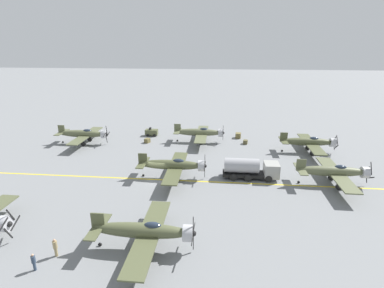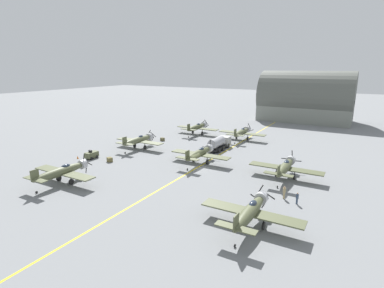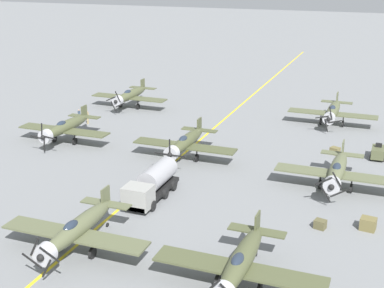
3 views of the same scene
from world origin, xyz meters
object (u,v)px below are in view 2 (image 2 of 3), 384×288
at_px(airplane_near_right, 250,211).
at_px(airplane_far_center, 242,132).
at_px(airplane_mid_center, 199,153).
at_px(airplane_near_left, 62,171).
at_px(tow_tractor, 92,155).
at_px(traffic_cone, 78,157).
at_px(ground_crew_walking, 284,192).
at_px(supply_crate_outboard, 110,160).
at_px(fuel_tanker, 219,143).
at_px(airplane_mid_left, 138,140).
at_px(hangar, 306,100).
at_px(airplane_far_left, 197,127).
at_px(airplane_mid_right, 285,167).
at_px(ground_crew_inspecting, 297,198).
at_px(supply_crate_by_tanker, 162,139).
at_px(supply_crate_mid_lane, 147,138).

relative_size(airplane_near_right, airplane_far_center, 1.00).
relative_size(airplane_mid_center, airplane_near_left, 1.00).
height_order(tow_tractor, traffic_cone, tow_tractor).
height_order(ground_crew_walking, supply_crate_outboard, ground_crew_walking).
distance_m(airplane_mid_center, fuel_tanker, 11.23).
relative_size(airplane_mid_left, supply_crate_outboard, 11.72).
distance_m(airplane_mid_center, supply_crate_outboard, 17.68).
bearing_deg(traffic_cone, airplane_mid_left, 64.30).
bearing_deg(hangar, airplane_far_left, -119.90).
bearing_deg(airplane_near_left, ground_crew_walking, 26.44).
xyz_separation_m(airplane_mid_right, tow_tractor, (-36.72, -7.84, -1.22)).
relative_size(tow_tractor, ground_crew_inspecting, 1.56).
xyz_separation_m(airplane_near_right, supply_crate_by_tanker, (-33.28, 29.65, -1.62)).
xyz_separation_m(airplane_far_left, airplane_near_right, (29.36, -40.54, 0.00)).
bearing_deg(airplane_far_left, supply_crate_outboard, -90.55).
bearing_deg(airplane_mid_center, traffic_cone, -171.25).
xyz_separation_m(ground_crew_inspecting, supply_crate_by_tanker, (-36.75, 20.64, -0.52)).
bearing_deg(tow_tractor, ground_crew_inspecting, -1.52).
distance_m(supply_crate_mid_lane, hangar, 58.21).
xyz_separation_m(ground_crew_inspecting, supply_crate_mid_lane, (-40.55, 19.41, -0.38)).
height_order(ground_crew_inspecting, supply_crate_mid_lane, ground_crew_inspecting).
bearing_deg(airplane_far_center, ground_crew_walking, -71.05).
relative_size(airplane_mid_center, airplane_far_center, 1.00).
distance_m(airplane_near_right, airplane_near_left, 30.40).
distance_m(fuel_tanker, traffic_cone, 30.19).
height_order(tow_tractor, ground_crew_walking, ground_crew_walking).
bearing_deg(tow_tractor, airplane_far_left, 76.00).
xyz_separation_m(fuel_tanker, tow_tractor, (-19.55, -19.16, -0.72)).
relative_size(airplane_far_center, tow_tractor, 4.62).
bearing_deg(airplane_mid_left, airplane_near_right, -17.11).
height_order(airplane_near_left, supply_crate_outboard, airplane_near_left).
relative_size(airplane_far_center, supply_crate_outboard, 11.72).
bearing_deg(ground_crew_inspecting, airplane_far_left, 136.15).
bearing_deg(ground_crew_walking, airplane_far_left, 135.25).
bearing_deg(fuel_tanker, traffic_cone, -136.70).
bearing_deg(airplane_far_left, airplane_mid_right, -33.03).
bearing_deg(airplane_mid_left, supply_crate_mid_lane, 129.32).
distance_m(airplane_mid_right, fuel_tanker, 20.58).
distance_m(tow_tractor, ground_crew_walking, 38.50).
distance_m(airplane_mid_center, airplane_near_right, 24.40).
bearing_deg(fuel_tanker, airplane_far_left, 136.62).
relative_size(traffic_cone, hangar, 0.02).
xyz_separation_m(airplane_mid_left, airplane_mid_center, (17.12, -2.63, 0.00)).
height_order(airplane_far_left, airplane_far_center, same).
xyz_separation_m(airplane_mid_center, tow_tractor, (-20.56, -7.99, -1.22)).
distance_m(fuel_tanker, supply_crate_by_tanker, 15.92).
distance_m(airplane_mid_left, supply_crate_outboard, 10.61).
height_order(airplane_far_left, ground_crew_walking, airplane_far_left).
bearing_deg(airplane_mid_center, airplane_near_left, -138.88).
relative_size(fuel_tanker, supply_crate_outboard, 7.81).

